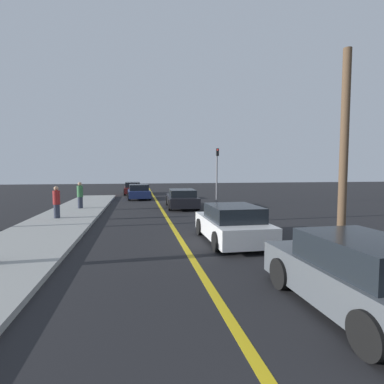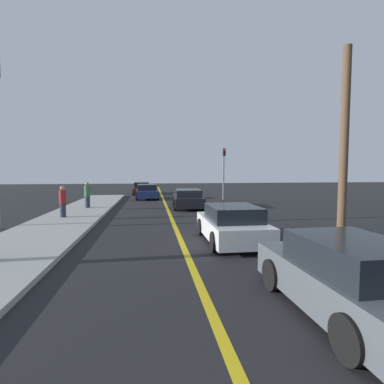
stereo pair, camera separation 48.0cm
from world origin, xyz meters
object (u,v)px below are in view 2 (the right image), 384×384
(car_ahead_center, at_px, (232,224))
(utility_pole, at_px, (344,154))
(car_parked_left_lot, at_px, (147,192))
(pedestrian_far_standing, at_px, (87,195))
(car_near_right_lane, at_px, (347,279))
(car_oncoming_far, at_px, (142,188))
(pedestrian_mid_group, at_px, (63,202))
(car_far_distant, at_px, (188,199))
(traffic_light, at_px, (224,170))

(car_ahead_center, xyz_separation_m, utility_pole, (2.64, -2.35, 2.39))
(car_ahead_center, distance_m, car_parked_left_lot, 17.12)
(car_parked_left_lot, bearing_deg, pedestrian_far_standing, -120.65)
(car_near_right_lane, height_order, car_oncoming_far, car_near_right_lane)
(car_oncoming_far, distance_m, utility_pole, 25.73)
(car_parked_left_lot, height_order, pedestrian_mid_group, pedestrian_mid_group)
(car_oncoming_far, bearing_deg, car_near_right_lane, -82.42)
(car_oncoming_far, xyz_separation_m, pedestrian_far_standing, (-3.09, -12.65, 0.35))
(car_near_right_lane, bearing_deg, car_far_distant, 92.37)
(car_parked_left_lot, distance_m, pedestrian_far_standing, 7.97)
(car_oncoming_far, bearing_deg, pedestrian_far_standing, -105.11)
(pedestrian_mid_group, height_order, utility_pole, utility_pole)
(car_parked_left_lot, bearing_deg, car_far_distant, -69.44)
(pedestrian_mid_group, bearing_deg, car_ahead_center, -38.29)
(car_near_right_lane, relative_size, utility_pole, 0.66)
(car_parked_left_lot, bearing_deg, traffic_light, -45.69)
(car_ahead_center, height_order, traffic_light, traffic_light)
(car_ahead_center, distance_m, car_oncoming_far, 22.76)
(car_parked_left_lot, distance_m, car_oncoming_far, 5.65)
(car_ahead_center, bearing_deg, car_oncoming_far, 99.55)
(pedestrian_far_standing, distance_m, utility_pole, 15.60)
(car_near_right_lane, distance_m, car_ahead_center, 5.63)
(pedestrian_far_standing, relative_size, utility_pole, 0.28)
(car_oncoming_far, height_order, pedestrian_mid_group, pedestrian_mid_group)
(car_near_right_lane, distance_m, traffic_light, 17.28)
(car_ahead_center, bearing_deg, car_far_distant, 91.73)
(pedestrian_mid_group, bearing_deg, car_oncoming_far, 78.02)
(car_near_right_lane, relative_size, pedestrian_mid_group, 2.48)
(pedestrian_mid_group, distance_m, traffic_light, 11.50)
(car_near_right_lane, height_order, car_ahead_center, car_near_right_lane)
(car_near_right_lane, distance_m, car_oncoming_far, 28.38)
(car_ahead_center, relative_size, car_oncoming_far, 0.86)
(car_ahead_center, xyz_separation_m, pedestrian_far_standing, (-6.97, 9.77, 0.35))
(car_far_distant, bearing_deg, car_ahead_center, -85.46)
(car_near_right_lane, relative_size, car_oncoming_far, 0.85)
(car_ahead_center, height_order, car_oncoming_far, car_ahead_center)
(traffic_light, bearing_deg, car_far_distant, -154.50)
(car_ahead_center, distance_m, car_far_distant, 10.10)
(car_oncoming_far, bearing_deg, utility_pole, -76.66)
(car_ahead_center, xyz_separation_m, car_parked_left_lot, (-3.24, 16.81, -0.00))
(car_ahead_center, height_order, car_parked_left_lot, car_ahead_center)
(car_ahead_center, relative_size, pedestrian_mid_group, 2.53)
(car_ahead_center, relative_size, traffic_light, 0.98)
(pedestrian_mid_group, distance_m, pedestrian_far_standing, 3.96)
(traffic_light, xyz_separation_m, utility_pole, (0.13, -13.80, 0.47))
(pedestrian_mid_group, relative_size, pedestrian_far_standing, 0.97)
(car_far_distant, relative_size, utility_pole, 0.79)
(car_parked_left_lot, height_order, utility_pole, utility_pole)
(pedestrian_mid_group, height_order, traffic_light, traffic_light)
(car_ahead_center, height_order, car_far_distant, car_ahead_center)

